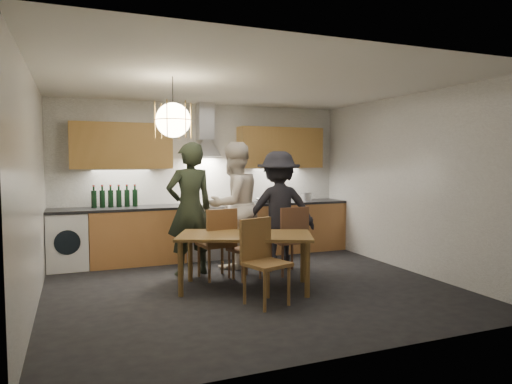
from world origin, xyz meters
name	(u,v)px	position (x,y,z in m)	size (l,w,h in m)	color
ground	(251,287)	(0.00, 0.00, 0.00)	(5.00, 5.00, 0.00)	black
room_shell	(251,155)	(0.00, 0.00, 1.71)	(5.02, 4.52, 2.61)	white
counter_run	(210,231)	(0.02, 1.95, 0.45)	(5.00, 0.62, 0.90)	tan
range_stove	(209,231)	(0.00, 1.94, 0.44)	(0.90, 0.60, 0.92)	silver
wall_fixtures	(206,146)	(0.00, 2.07, 1.87)	(4.30, 0.54, 1.10)	tan
pendant_lamp	(173,120)	(-1.00, -0.10, 2.10)	(0.43, 0.43, 0.70)	black
dining_table	(245,240)	(-0.09, -0.05, 0.62)	(1.86, 1.42, 0.70)	brown
chair_back_left	(219,239)	(-0.27, 0.51, 0.56)	(0.50, 0.50, 0.98)	brown
chair_back_mid	(248,245)	(0.10, 0.35, 0.48)	(0.47, 0.47, 0.84)	brown
chair_back_right	(291,236)	(0.76, 0.39, 0.56)	(0.47, 0.47, 0.98)	brown
chair_front	(262,255)	(-0.12, -0.65, 0.55)	(0.55, 0.55, 0.97)	brown
person_left	(190,209)	(-0.57, 0.94, 0.94)	(0.69, 0.45, 1.89)	black
person_mid	(234,205)	(0.17, 1.14, 0.96)	(0.93, 0.72, 1.91)	beige
person_right	(279,210)	(0.80, 0.88, 0.89)	(1.15, 0.66, 1.77)	black
mixing_bowl	(265,200)	(1.00, 1.90, 0.94)	(0.30, 0.30, 0.07)	#B4B4B7
stock_pot	(306,197)	(1.85, 1.98, 0.97)	(0.19, 0.19, 0.13)	#B3B3B7
wine_bottles	(115,196)	(-1.50, 2.04, 1.07)	(0.70, 0.08, 0.35)	black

